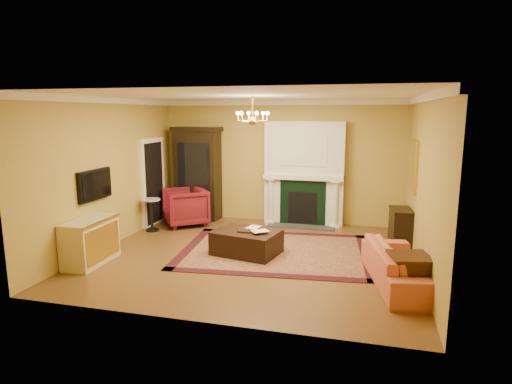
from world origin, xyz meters
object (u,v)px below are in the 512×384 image
(commode, at_px, (90,241))
(end_table, at_px, (409,277))
(china_cabinet, at_px, (198,175))
(leather_ottoman, at_px, (247,242))
(console_table, at_px, (401,228))
(pedestal_table, at_px, (152,212))
(wingback_armchair, at_px, (185,205))
(coral_sofa, at_px, (400,259))

(commode, relative_size, end_table, 1.79)
(china_cabinet, xyz_separation_m, leather_ottoman, (1.98, -2.44, -0.88))
(end_table, distance_m, console_table, 2.59)
(china_cabinet, relative_size, console_table, 3.01)
(end_table, relative_size, console_table, 0.82)
(pedestal_table, relative_size, commode, 0.69)
(console_table, height_order, leather_ottoman, console_table)
(wingback_armchair, xyz_separation_m, end_table, (4.88, -3.01, -0.19))
(china_cabinet, relative_size, pedestal_table, 2.97)
(wingback_armchair, height_order, coral_sofa, wingback_armchair)
(coral_sofa, xyz_separation_m, console_table, (0.16, 2.10, -0.04))
(wingback_armchair, xyz_separation_m, console_table, (4.94, -0.43, -0.12))
(wingback_armchair, height_order, commode, wingback_armchair)
(leather_ottoman, bearing_deg, console_table, 35.90)
(china_cabinet, distance_m, commode, 3.77)
(china_cabinet, xyz_separation_m, console_table, (4.89, -1.15, -0.75))
(pedestal_table, relative_size, leather_ottoman, 0.63)
(pedestal_table, height_order, commode, commode)
(pedestal_table, bearing_deg, wingback_armchair, 51.88)
(end_table, bearing_deg, console_table, 88.67)
(leather_ottoman, bearing_deg, china_cabinet, 140.91)
(china_cabinet, height_order, pedestal_table, china_cabinet)
(wingback_armchair, xyz_separation_m, pedestal_table, (-0.54, -0.69, -0.05))
(wingback_armchair, relative_size, commode, 0.90)
(china_cabinet, distance_m, wingback_armchair, 0.96)
(china_cabinet, bearing_deg, wingback_armchair, -90.32)
(pedestal_table, bearing_deg, end_table, -23.23)
(pedestal_table, bearing_deg, coral_sofa, -19.04)
(console_table, bearing_deg, coral_sofa, -100.50)
(china_cabinet, xyz_separation_m, wingback_armchair, (-0.05, -0.72, -0.63))
(wingback_armchair, height_order, leather_ottoman, wingback_armchair)
(wingback_armchair, distance_m, console_table, 4.96)
(end_table, bearing_deg, pedestal_table, 156.77)
(china_cabinet, bearing_deg, leather_ottoman, -47.44)
(commode, bearing_deg, leather_ottoman, 23.91)
(china_cabinet, xyz_separation_m, pedestal_table, (-0.59, -1.41, -0.68))
(console_table, bearing_deg, china_cabinet, 160.58)
(wingback_armchair, distance_m, coral_sofa, 5.41)
(china_cabinet, xyz_separation_m, coral_sofa, (4.74, -3.24, -0.71))
(wingback_armchair, xyz_separation_m, leather_ottoman, (2.03, -1.73, -0.25))
(commode, xyz_separation_m, console_table, (5.51, 2.50, -0.04))
(china_cabinet, height_order, end_table, china_cabinet)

